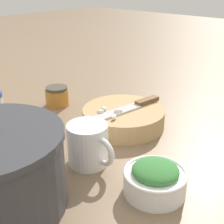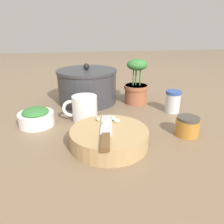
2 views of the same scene
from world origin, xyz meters
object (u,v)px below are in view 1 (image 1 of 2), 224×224
object	(u,v)px
honey_jar	(57,96)
cutting_board	(123,117)
herb_bowl	(155,179)
garlic_cloves	(111,112)
coffee_mug	(89,145)
chef_knife	(133,106)

from	to	relation	value
honey_jar	cutting_board	bearing A→B (deg)	-174.40
cutting_board	herb_bowl	xyz separation A→B (m)	(-0.24, 0.19, 0.01)
garlic_cloves	herb_bowl	world-z (taller)	same
cutting_board	herb_bowl	world-z (taller)	herb_bowl
cutting_board	coffee_mug	world-z (taller)	coffee_mug
chef_knife	coffee_mug	bearing A→B (deg)	112.14
chef_knife	garlic_cloves	size ratio (longest dim) A/B	2.90
coffee_mug	chef_knife	bearing A→B (deg)	-77.23
cutting_board	herb_bowl	size ratio (longest dim) A/B	1.82
garlic_cloves	honey_jar	bearing A→B (deg)	-5.19
garlic_cloves	honey_jar	distance (m)	0.26
garlic_cloves	herb_bowl	bearing A→B (deg)	150.19
garlic_cloves	coffee_mug	xyz separation A→B (m)	(-0.07, 0.15, -0.01)
chef_knife	herb_bowl	world-z (taller)	same
garlic_cloves	honey_jar	size ratio (longest dim) A/B	1.00
chef_knife	herb_bowl	bearing A→B (deg)	145.82
honey_jar	coffee_mug	bearing A→B (deg)	151.89
garlic_cloves	honey_jar	xyz separation A→B (m)	(0.26, -0.02, -0.03)
herb_bowl	cutting_board	bearing A→B (deg)	-38.42
garlic_cloves	coffee_mug	size ratio (longest dim) A/B	0.59
cutting_board	chef_knife	world-z (taller)	chef_knife
coffee_mug	garlic_cloves	bearing A→B (deg)	-65.48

